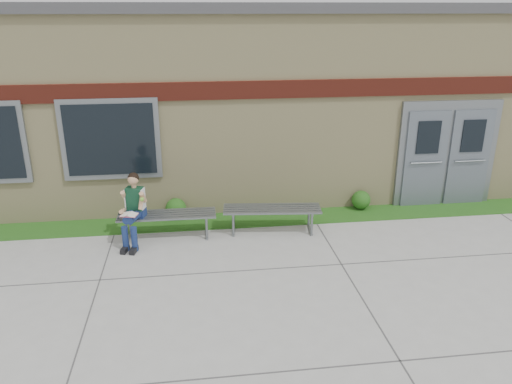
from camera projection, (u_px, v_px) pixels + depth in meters
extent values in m
plane|color=#9E9E99|center=(289.00, 283.00, 7.90)|extent=(80.00, 80.00, 0.00)
cube|color=#184E14|center=(265.00, 218.00, 10.31)|extent=(16.00, 0.80, 0.02)
cube|color=beige|center=(246.00, 95.00, 12.79)|extent=(16.00, 6.00, 4.00)
cube|color=#3F3F42|center=(246.00, 8.00, 12.06)|extent=(16.20, 6.20, 0.20)
cube|color=maroon|center=(263.00, 90.00, 9.76)|extent=(16.00, 0.06, 0.35)
cube|color=slate|center=(111.00, 139.00, 9.69)|extent=(1.90, 0.08, 1.60)
cube|color=black|center=(110.00, 140.00, 9.66)|extent=(1.70, 0.04, 1.40)
cube|color=slate|center=(446.00, 154.00, 10.74)|extent=(2.20, 0.08, 2.30)
cube|color=slate|center=(425.00, 160.00, 10.67)|extent=(0.92, 0.06, 2.10)
cube|color=slate|center=(469.00, 158.00, 10.79)|extent=(0.92, 0.06, 2.10)
cube|color=slate|center=(167.00, 215.00, 9.36)|extent=(1.83, 0.53, 0.04)
cube|color=slate|center=(129.00, 229.00, 9.36)|extent=(0.05, 0.51, 0.42)
cube|color=slate|center=(206.00, 225.00, 9.54)|extent=(0.05, 0.51, 0.42)
cube|color=slate|center=(272.00, 209.00, 9.60)|extent=(1.92, 0.71, 0.04)
cube|color=slate|center=(234.00, 223.00, 9.60)|extent=(0.10, 0.52, 0.43)
cube|color=slate|center=(310.00, 219.00, 9.78)|extent=(0.10, 0.52, 0.43)
cube|color=navy|center=(137.00, 213.00, 9.21)|extent=(0.36, 0.30, 0.15)
cube|color=#0D321B|center=(135.00, 198.00, 9.10)|extent=(0.34, 0.26, 0.43)
sphere|color=tan|center=(133.00, 179.00, 8.96)|extent=(0.24, 0.24, 0.19)
sphere|color=black|center=(133.00, 178.00, 8.97)|extent=(0.25, 0.25, 0.20)
cylinder|color=navy|center=(127.00, 216.00, 8.99)|extent=(0.24, 0.41, 0.14)
cylinder|color=navy|center=(136.00, 217.00, 8.97)|extent=(0.24, 0.41, 0.14)
cylinder|color=navy|center=(125.00, 239.00, 8.90)|extent=(0.11, 0.11, 0.46)
cylinder|color=navy|center=(134.00, 239.00, 8.88)|extent=(0.11, 0.11, 0.46)
cube|color=black|center=(125.00, 250.00, 8.91)|extent=(0.15, 0.26, 0.09)
cube|color=black|center=(134.00, 250.00, 8.88)|extent=(0.15, 0.26, 0.09)
cylinder|color=tan|center=(124.00, 196.00, 9.05)|extent=(0.14, 0.22, 0.25)
cylinder|color=tan|center=(143.00, 197.00, 9.00)|extent=(0.14, 0.22, 0.25)
cube|color=white|center=(129.00, 214.00, 8.85)|extent=(0.33, 0.27, 0.01)
cube|color=#C74A6C|center=(129.00, 215.00, 8.85)|extent=(0.33, 0.28, 0.01)
sphere|color=#6EBA31|center=(142.00, 199.00, 8.88)|extent=(0.08, 0.08, 0.08)
sphere|color=#184E14|center=(176.00, 208.00, 10.25)|extent=(0.42, 0.42, 0.42)
sphere|color=#184E14|center=(361.00, 200.00, 10.73)|extent=(0.40, 0.40, 0.40)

